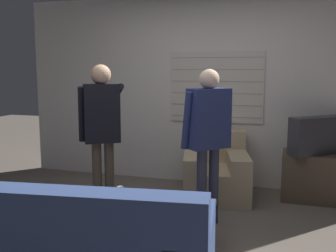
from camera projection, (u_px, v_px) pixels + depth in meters
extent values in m
plane|color=#665B51|center=(154.00, 242.00, 3.59)|extent=(16.00, 16.00, 0.00)
cube|color=silver|center=(203.00, 91.00, 5.32)|extent=(5.20, 0.06, 2.55)
cube|color=beige|center=(216.00, 87.00, 5.22)|extent=(1.25, 0.02, 0.94)
cube|color=gray|center=(216.00, 117.00, 5.27)|extent=(1.22, 0.00, 0.01)
cube|color=gray|center=(216.00, 105.00, 5.24)|extent=(1.22, 0.00, 0.01)
cube|color=gray|center=(216.00, 93.00, 5.22)|extent=(1.22, 0.00, 0.01)
cube|color=gray|center=(216.00, 81.00, 5.20)|extent=(1.22, 0.00, 0.01)
cube|color=gray|center=(216.00, 69.00, 5.18)|extent=(1.22, 0.00, 0.01)
cube|color=gray|center=(217.00, 57.00, 5.15)|extent=(1.22, 0.00, 0.01)
cube|color=#384C7F|center=(32.00, 227.00, 2.24)|extent=(2.04, 0.47, 0.46)
cube|color=#384C7F|center=(193.00, 236.00, 2.44)|extent=(0.35, 0.89, 0.20)
cube|color=#9E3338|center=(12.00, 220.00, 2.69)|extent=(0.42, 0.35, 0.37)
cube|color=tan|center=(215.00, 182.00, 4.81)|extent=(0.95, 1.03, 0.38)
cube|color=tan|center=(215.00, 146.00, 5.09)|extent=(0.80, 0.37, 0.40)
cube|color=tan|center=(238.00, 160.00, 4.75)|extent=(0.43, 0.91, 0.17)
cube|color=tan|center=(194.00, 160.00, 4.79)|extent=(0.43, 0.91, 0.17)
cube|color=brown|center=(155.00, 206.00, 3.47)|extent=(1.00, 0.60, 0.04)
cylinder|color=brown|center=(120.00, 211.00, 3.88)|extent=(0.04, 0.04, 0.34)
cylinder|color=brown|center=(212.00, 222.00, 3.61)|extent=(0.04, 0.04, 0.34)
cylinder|color=brown|center=(95.00, 232.00, 3.39)|extent=(0.04, 0.04, 0.34)
cylinder|color=brown|center=(199.00, 246.00, 3.12)|extent=(0.04, 0.04, 0.34)
cube|color=#4C3D2D|center=(319.00, 177.00, 4.68)|extent=(0.86, 0.47, 0.57)
cube|color=#2D2D33|center=(321.00, 135.00, 4.61)|extent=(0.76, 0.68, 0.44)
cube|color=#3D4738|center=(315.00, 134.00, 4.71)|extent=(0.55, 0.46, 0.36)
cylinder|color=#4C4233|center=(97.00, 180.00, 4.15)|extent=(0.10, 0.10, 0.81)
cylinder|color=#4C4233|center=(110.00, 179.00, 4.18)|extent=(0.10, 0.10, 0.81)
cube|color=black|center=(102.00, 113.00, 4.07)|extent=(0.41, 0.36, 0.61)
sphere|color=tan|center=(101.00, 75.00, 4.01)|extent=(0.21, 0.21, 0.21)
cylinder|color=black|center=(82.00, 114.00, 4.06)|extent=(0.14, 0.17, 0.58)
cylinder|color=black|center=(117.00, 93.00, 4.35)|extent=(0.36, 0.52, 0.23)
cube|color=white|center=(114.00, 98.00, 4.63)|extent=(0.07, 0.07, 0.13)
cylinder|color=#33384C|center=(202.00, 187.00, 3.92)|extent=(0.10, 0.10, 0.79)
cylinder|color=#33384C|center=(214.00, 185.00, 3.99)|extent=(0.10, 0.10, 0.79)
cube|color=navy|center=(209.00, 119.00, 3.86)|extent=(0.43, 0.44, 0.59)
sphere|color=beige|center=(209.00, 79.00, 3.80)|extent=(0.20, 0.20, 0.20)
cylinder|color=navy|center=(187.00, 121.00, 3.78)|extent=(0.16, 0.16, 0.57)
cylinder|color=navy|center=(214.00, 106.00, 4.15)|extent=(0.41, 0.39, 0.39)
cube|color=white|center=(202.00, 119.00, 4.37)|extent=(0.10, 0.10, 0.12)
cube|color=beige|center=(161.00, 202.00, 3.48)|extent=(0.20, 0.16, 0.03)
cube|color=black|center=(160.00, 198.00, 3.47)|extent=(0.19, 0.16, 0.04)
cylinder|color=#238E47|center=(120.00, 193.00, 3.58)|extent=(0.07, 0.07, 0.12)
cylinder|color=silver|center=(120.00, 187.00, 3.57)|extent=(0.06, 0.06, 0.00)
cube|color=white|center=(133.00, 197.00, 3.63)|extent=(0.05, 0.13, 0.02)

